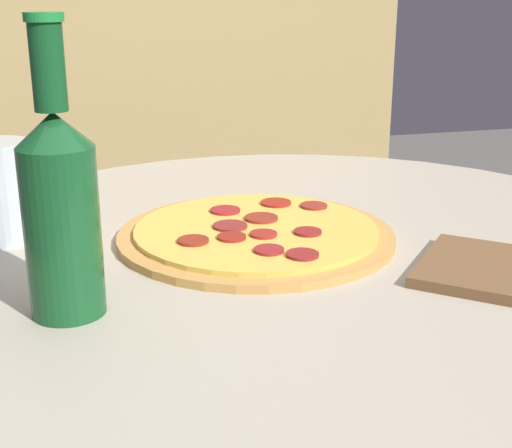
# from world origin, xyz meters

# --- Properties ---
(table) EXTENTS (1.01, 1.01, 0.73)m
(table) POSITION_xyz_m (0.00, 0.00, 0.55)
(table) COLOR #B2A893
(table) RESTS_ON ground_plane
(fence_panel) EXTENTS (1.26, 0.04, 1.83)m
(fence_panel) POSITION_xyz_m (0.00, 1.07, 0.91)
(fence_panel) COLOR tan
(fence_panel) RESTS_ON ground_plane
(pizza) EXTENTS (0.35, 0.35, 0.02)m
(pizza) POSITION_xyz_m (-0.05, 0.03, 0.74)
(pizza) COLOR #C68E47
(pizza) RESTS_ON table
(beer_bottle) EXTENTS (0.07, 0.07, 0.28)m
(beer_bottle) POSITION_xyz_m (-0.29, -0.12, 0.83)
(beer_bottle) COLOR #144C23
(beer_bottle) RESTS_ON table
(drinking_glass) EXTENTS (0.08, 0.08, 0.12)m
(drinking_glass) POSITION_xyz_m (-0.35, 0.12, 0.79)
(drinking_glass) COLOR silver
(drinking_glass) RESTS_ON table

